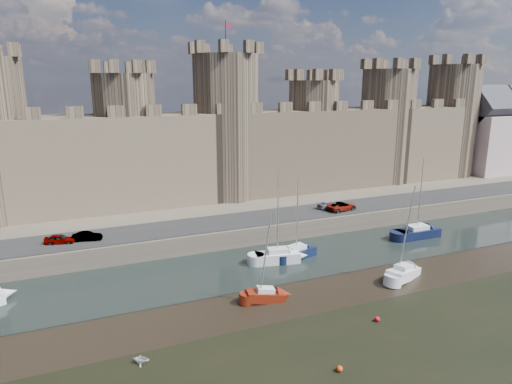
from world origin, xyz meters
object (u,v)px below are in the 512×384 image
at_px(sailboat_4, 265,295).
at_px(car_2, 328,205).
at_px(car_3, 342,206).
at_px(sailboat_2, 277,256).
at_px(car_0, 60,239).
at_px(sailboat_3, 417,232).
at_px(sailboat_1, 297,252).
at_px(car_1, 87,236).
at_px(sailboat_5, 403,272).

bearing_deg(sailboat_4, car_2, 54.04).
bearing_deg(car_3, car_2, 21.54).
relative_size(car_3, sailboat_2, 0.42).
distance_m(car_0, sailboat_4, 26.36).
distance_m(car_0, sailboat_3, 47.03).
bearing_deg(sailboat_3, sailboat_1, -178.28).
height_order(car_2, sailboat_1, sailboat_1).
xyz_separation_m(car_1, sailboat_2, (21.04, -9.68, -2.19)).
bearing_deg(sailboat_5, sailboat_1, 105.66).
bearing_deg(car_3, car_0, 78.70).
bearing_deg(sailboat_1, sailboat_5, -66.35).
bearing_deg(sailboat_4, sailboat_3, 26.95).
height_order(car_0, sailboat_3, sailboat_3).
xyz_separation_m(car_2, sailboat_5, (-2.69, -20.41, -2.30)).
relative_size(car_1, sailboat_3, 0.31).
relative_size(sailboat_2, sailboat_4, 1.25).
height_order(car_2, car_3, car_3).
relative_size(car_1, sailboat_4, 0.38).
bearing_deg(sailboat_2, sailboat_3, 12.88).
height_order(car_0, car_3, car_3).
distance_m(sailboat_2, sailboat_3, 21.98).
bearing_deg(sailboat_5, car_3, 54.43).
bearing_deg(sailboat_3, sailboat_2, -177.13).
relative_size(car_3, sailboat_4, 0.52).
distance_m(sailboat_4, sailboat_5, 16.34).
relative_size(sailboat_1, sailboat_3, 0.92).
bearing_deg(sailboat_2, sailboat_4, -110.97).
relative_size(car_0, car_1, 0.99).
xyz_separation_m(car_3, sailboat_3, (7.10, -8.42, -2.32)).
distance_m(car_1, sailboat_1, 25.70).
xyz_separation_m(car_3, sailboat_1, (-12.03, -8.64, -2.36)).
xyz_separation_m(car_3, sailboat_4, (-20.14, -17.52, -2.47)).
distance_m(car_1, sailboat_5, 37.42).
distance_m(sailboat_3, sailboat_5, 14.91).
bearing_deg(car_1, sailboat_3, -89.89).
bearing_deg(car_1, car_3, -78.99).
xyz_separation_m(car_0, sailboat_4, (18.83, -18.29, -2.40)).
distance_m(sailboat_1, sailboat_5, 12.86).
xyz_separation_m(sailboat_1, sailboat_5, (8.19, -9.92, -0.05)).
height_order(sailboat_2, sailboat_4, sailboat_2).
bearing_deg(car_0, car_3, -77.38).
distance_m(car_0, car_1, 3.06).
bearing_deg(car_2, sailboat_1, 122.70).
bearing_deg(car_3, car_1, 78.93).
xyz_separation_m(sailboat_2, sailboat_3, (21.97, 0.70, -0.04)).
bearing_deg(sailboat_3, car_0, 169.77).
bearing_deg(car_1, sailboat_2, -102.80).
bearing_deg(sailboat_2, sailboat_1, 20.49).
relative_size(car_1, car_2, 0.91).
bearing_deg(sailboat_4, car_3, 49.50).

